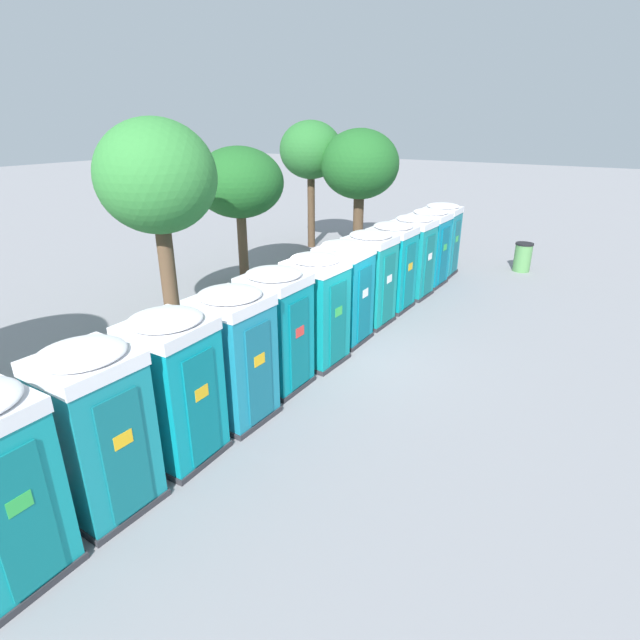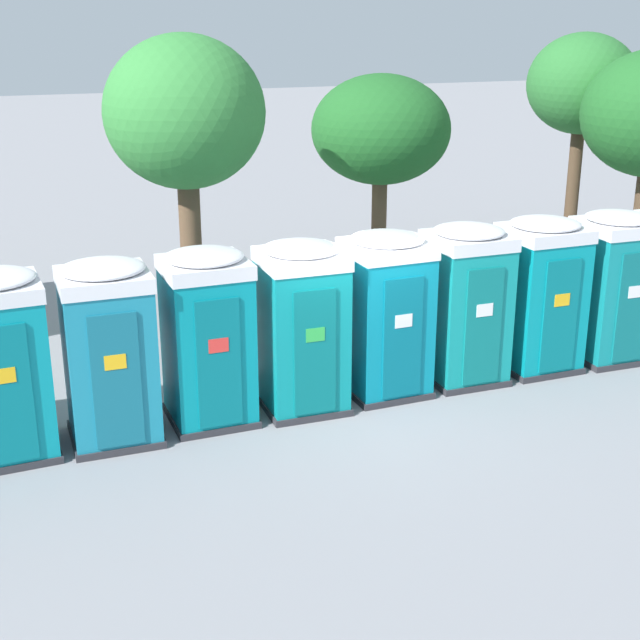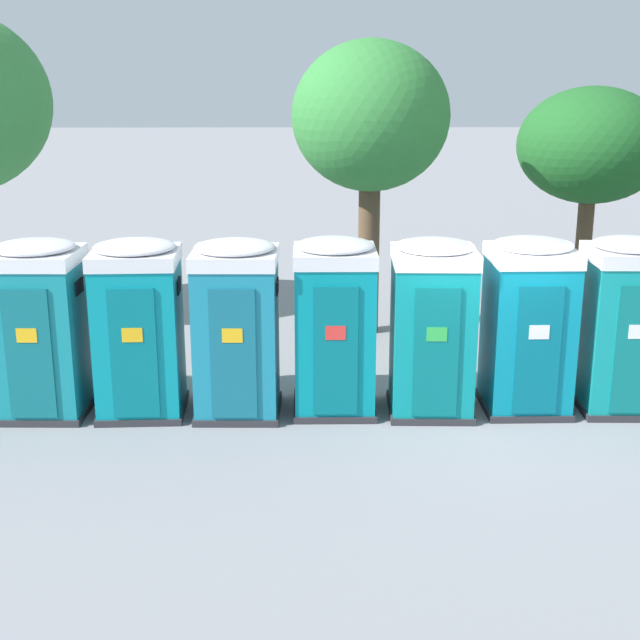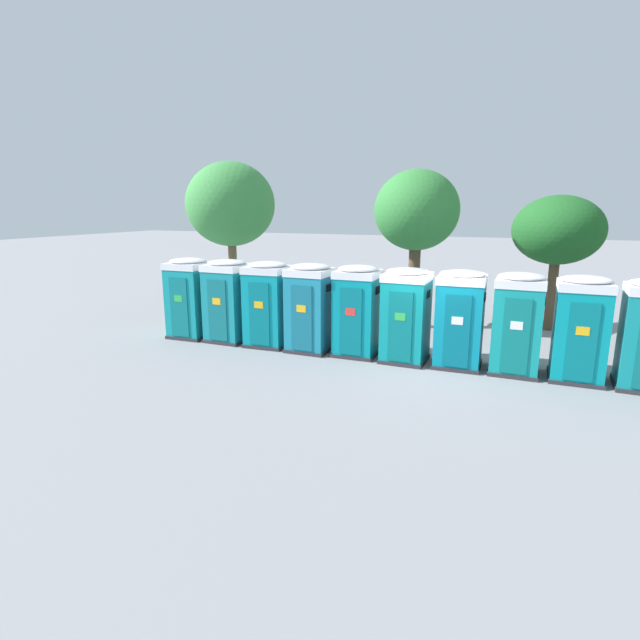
{
  "view_description": "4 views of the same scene",
  "coord_description": "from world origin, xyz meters",
  "px_view_note": "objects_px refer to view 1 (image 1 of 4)",
  "views": [
    {
      "loc": [
        -9.54,
        -5.54,
        5.24
      ],
      "look_at": [
        -0.48,
        0.16,
        0.93
      ],
      "focal_mm": 28.0,
      "sensor_mm": 36.0,
      "label": 1
    },
    {
      "loc": [
        -4.98,
        -11.39,
        5.57
      ],
      "look_at": [
        -0.4,
        0.16,
        1.33
      ],
      "focal_mm": 50.0,
      "sensor_mm": 36.0,
      "label": 2
    },
    {
      "loc": [
        -2.47,
        -12.02,
        4.9
      ],
      "look_at": [
        -2.3,
        0.16,
        1.38
      ],
      "focal_mm": 50.0,
      "sensor_mm": 36.0,
      "label": 3
    },
    {
      "loc": [
        2.08,
        -12.82,
        4.1
      ],
      "look_at": [
        -3.2,
        0.16,
        0.92
      ],
      "focal_mm": 28.0,
      "sensor_mm": 36.0,
      "label": 4
    }
  ],
  "objects_px": {
    "portapotty_9": "(412,256)",
    "portapotty_2": "(174,387)",
    "portapotty_8": "(391,266)",
    "portapotty_6": "(344,292)",
    "portapotty_3": "(234,355)",
    "portapotty_4": "(276,329)",
    "portapotty_1": "(97,430)",
    "portapotty_10": "(428,247)",
    "street_tree_1": "(311,151)",
    "street_tree_3": "(360,165)",
    "portapotty_7": "(369,278)",
    "portapotty_11": "(440,239)",
    "trash_can": "(523,257)",
    "street_tree_2": "(157,179)",
    "street_tree_0": "(239,183)",
    "portapotty_5": "(316,309)"
  },
  "relations": [
    {
      "from": "portapotty_9",
      "to": "portapotty_11",
      "type": "relative_size",
      "value": 1.0
    },
    {
      "from": "portapotty_6",
      "to": "portapotty_9",
      "type": "xyz_separation_m",
      "value": [
        4.18,
        -0.08,
        0.0
      ]
    },
    {
      "from": "portapotty_1",
      "to": "street_tree_0",
      "type": "height_order",
      "value": "street_tree_0"
    },
    {
      "from": "portapotty_3",
      "to": "street_tree_2",
      "type": "xyz_separation_m",
      "value": [
        2.14,
        4.05,
        2.66
      ]
    },
    {
      "from": "portapotty_4",
      "to": "street_tree_1",
      "type": "relative_size",
      "value": 0.48
    },
    {
      "from": "portapotty_8",
      "to": "portapotty_9",
      "type": "distance_m",
      "value": 1.4
    },
    {
      "from": "portapotty_7",
      "to": "street_tree_0",
      "type": "height_order",
      "value": "street_tree_0"
    },
    {
      "from": "portapotty_4",
      "to": "portapotty_6",
      "type": "relative_size",
      "value": 1.0
    },
    {
      "from": "portapotty_10",
      "to": "street_tree_0",
      "type": "relative_size",
      "value": 0.57
    },
    {
      "from": "portapotty_5",
      "to": "portapotty_2",
      "type": "bearing_deg",
      "value": 179.68
    },
    {
      "from": "portapotty_2",
      "to": "portapotty_8",
      "type": "xyz_separation_m",
      "value": [
        8.36,
        0.05,
        0.0
      ]
    },
    {
      "from": "portapotty_5",
      "to": "portapotty_6",
      "type": "height_order",
      "value": "same"
    },
    {
      "from": "portapotty_6",
      "to": "portapotty_11",
      "type": "relative_size",
      "value": 1.0
    },
    {
      "from": "portapotty_1",
      "to": "portapotty_6",
      "type": "relative_size",
      "value": 1.0
    },
    {
      "from": "portapotty_11",
      "to": "street_tree_2",
      "type": "xyz_separation_m",
      "value": [
        -9.01,
        3.96,
        2.66
      ]
    },
    {
      "from": "portapotty_6",
      "to": "trash_can",
      "type": "height_order",
      "value": "portapotty_6"
    },
    {
      "from": "portapotty_3",
      "to": "portapotty_4",
      "type": "xyz_separation_m",
      "value": [
        1.39,
        0.1,
        0.0
      ]
    },
    {
      "from": "portapotty_7",
      "to": "portapotty_1",
      "type": "bearing_deg",
      "value": -179.64
    },
    {
      "from": "portapotty_6",
      "to": "portapotty_8",
      "type": "height_order",
      "value": "same"
    },
    {
      "from": "portapotty_2",
      "to": "portapotty_5",
      "type": "relative_size",
      "value": 1.0
    },
    {
      "from": "portapotty_3",
      "to": "street_tree_0",
      "type": "xyz_separation_m",
      "value": [
        6.55,
        5.36,
        2.05
      ]
    },
    {
      "from": "portapotty_10",
      "to": "street_tree_0",
      "type": "distance_m",
      "value": 6.56
    },
    {
      "from": "portapotty_4",
      "to": "street_tree_3",
      "type": "distance_m",
      "value": 12.09
    },
    {
      "from": "portapotty_2",
      "to": "portapotty_4",
      "type": "bearing_deg",
      "value": 1.3
    },
    {
      "from": "portapotty_6",
      "to": "street_tree_2",
      "type": "distance_m",
      "value": 5.18
    },
    {
      "from": "portapotty_3",
      "to": "portapotty_1",
      "type": "bearing_deg",
      "value": 179.12
    },
    {
      "from": "portapotty_10",
      "to": "portapotty_11",
      "type": "bearing_deg",
      "value": 2.56
    },
    {
      "from": "portapotty_10",
      "to": "street_tree_2",
      "type": "height_order",
      "value": "street_tree_2"
    },
    {
      "from": "portapotty_7",
      "to": "portapotty_10",
      "type": "distance_m",
      "value": 4.18
    },
    {
      "from": "street_tree_1",
      "to": "trash_can",
      "type": "relative_size",
      "value": 4.97
    },
    {
      "from": "portapotty_9",
      "to": "street_tree_2",
      "type": "distance_m",
      "value": 7.87
    },
    {
      "from": "portapotty_10",
      "to": "street_tree_0",
      "type": "xyz_separation_m",
      "value": [
        -3.21,
        5.34,
        2.05
      ]
    },
    {
      "from": "portapotty_9",
      "to": "portapotty_2",
      "type": "bearing_deg",
      "value": 179.86
    },
    {
      "from": "portapotty_3",
      "to": "portapotty_6",
      "type": "relative_size",
      "value": 1.0
    },
    {
      "from": "portapotty_1",
      "to": "street_tree_0",
      "type": "xyz_separation_m",
      "value": [
        9.34,
        5.32,
        2.05
      ]
    },
    {
      "from": "portapotty_7",
      "to": "portapotty_11",
      "type": "xyz_separation_m",
      "value": [
        5.58,
        -0.01,
        0.0
      ]
    },
    {
      "from": "portapotty_11",
      "to": "portapotty_8",
      "type": "bearing_deg",
      "value": -179.99
    },
    {
      "from": "portapotty_2",
      "to": "portapotty_6",
      "type": "bearing_deg",
      "value": 0.57
    },
    {
      "from": "street_tree_1",
      "to": "portapotty_5",
      "type": "bearing_deg",
      "value": -146.33
    },
    {
      "from": "portapotty_4",
      "to": "portapotty_10",
      "type": "xyz_separation_m",
      "value": [
        8.36,
        -0.08,
        -0.0
      ]
    },
    {
      "from": "portapotty_3",
      "to": "portapotty_11",
      "type": "bearing_deg",
      "value": 0.45
    },
    {
      "from": "street_tree_0",
      "to": "portapotty_7",
      "type": "bearing_deg",
      "value": -100.49
    },
    {
      "from": "portapotty_5",
      "to": "street_tree_3",
      "type": "height_order",
      "value": "street_tree_3"
    },
    {
      "from": "portapotty_10",
      "to": "portapotty_11",
      "type": "xyz_separation_m",
      "value": [
        1.39,
        0.06,
        0.0
      ]
    },
    {
      "from": "portapotty_9",
      "to": "trash_can",
      "type": "distance_m",
      "value": 5.4
    },
    {
      "from": "portapotty_10",
      "to": "trash_can",
      "type": "relative_size",
      "value": 2.41
    },
    {
      "from": "street_tree_1",
      "to": "trash_can",
      "type": "distance_m",
      "value": 9.45
    },
    {
      "from": "portapotty_7",
      "to": "street_tree_3",
      "type": "xyz_separation_m",
      "value": [
        6.98,
        4.07,
        2.25
      ]
    },
    {
      "from": "portapotty_7",
      "to": "street_tree_1",
      "type": "xyz_separation_m",
      "value": [
        6.64,
        6.2,
        2.74
      ]
    },
    {
      "from": "portapotty_10",
      "to": "street_tree_1",
      "type": "height_order",
      "value": "street_tree_1"
    }
  ]
}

